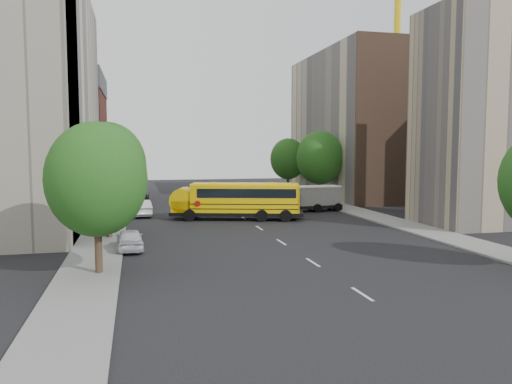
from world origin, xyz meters
name	(u,v)px	position (x,y,z in m)	size (l,w,h in m)	color
ground	(253,224)	(0.00, 0.00, 0.00)	(120.00, 120.00, 0.00)	black
sidewalk_left	(109,220)	(-11.50, 5.00, 0.06)	(3.00, 80.00, 0.12)	slate
sidewalk_right	(358,212)	(11.50, 5.00, 0.06)	(3.00, 80.00, 0.12)	slate
lane_markings	(230,210)	(0.00, 10.00, 0.01)	(0.15, 64.00, 0.01)	silver
building_left_cream	(24,101)	(-18.00, 6.00, 10.00)	(10.00, 26.00, 20.00)	#C0B29B
building_left_redbrick	(63,145)	(-18.00, 28.00, 6.50)	(10.00, 15.00, 13.00)	maroon
building_right_near	(487,118)	(18.00, -4.50, 8.50)	(10.00, 7.00, 17.00)	tan
building_right_far	(355,126)	(18.00, 20.00, 9.00)	(10.00, 22.00, 18.00)	beige
building_right_sidewall	(400,121)	(18.00, 9.00, 9.00)	(10.10, 0.30, 18.00)	brown
tower_crane	(412,22)	(30.25, 28.00, 24.48)	(28.50, 1.20, 35.75)	gold
street_tree_0	(97,179)	(-11.00, -14.00, 4.64)	(4.80, 4.80, 7.41)	#38281C
street_tree_1	(108,166)	(-11.00, -4.00, 4.95)	(5.12, 5.12, 7.90)	#38281C
street_tree_2	(117,161)	(-11.00, 14.00, 4.83)	(4.99, 4.99, 7.71)	#38281C
street_tree_4	(320,158)	(11.00, 14.00, 5.08)	(5.25, 5.25, 8.10)	#38281C
street_tree_5	(288,159)	(11.00, 26.00, 4.70)	(4.86, 4.86, 7.51)	#38281C
school_bus	(236,199)	(-0.85, 3.01, 1.79)	(11.63, 5.64, 3.21)	black
safari_truck	(312,198)	(7.51, 6.85, 1.31)	(5.92, 2.57, 2.47)	black
parked_car_0	(130,239)	(-9.60, -8.31, 0.66)	(1.57, 3.89, 1.33)	silver
parked_car_1	(141,208)	(-8.80, 7.10, 0.74)	(1.56, 4.49, 1.48)	silver
parked_car_2	(140,195)	(-8.80, 20.90, 0.64)	(2.12, 4.60, 1.28)	black
parked_car_5	(274,189)	(8.80, 25.08, 0.73)	(1.55, 4.45, 1.47)	#A3A19E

